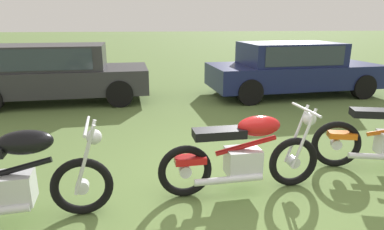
% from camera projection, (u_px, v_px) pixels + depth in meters
% --- Properties ---
extents(ground_plane, '(120.00, 120.00, 0.00)m').
position_uv_depth(ground_plane, '(232.00, 190.00, 4.03)').
color(ground_plane, '#567038').
extents(motorcycle_black, '(2.00, 0.67, 1.02)m').
position_uv_depth(motorcycle_black, '(11.00, 179.00, 3.25)').
color(motorcycle_black, black).
rests_on(motorcycle_black, ground).
extents(motorcycle_red, '(1.99, 0.64, 1.02)m').
position_uv_depth(motorcycle_red, '(244.00, 154.00, 3.89)').
color(motorcycle_red, black).
rests_on(motorcycle_red, ground).
extents(car_charcoal, '(4.37, 2.08, 1.43)m').
position_uv_depth(car_charcoal, '(52.00, 69.00, 8.16)').
color(car_charcoal, '#2D2D33').
rests_on(car_charcoal, ground).
extents(car_navy, '(4.70, 2.22, 1.43)m').
position_uv_depth(car_navy, '(291.00, 66.00, 8.97)').
color(car_navy, '#161E4C').
rests_on(car_navy, ground).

